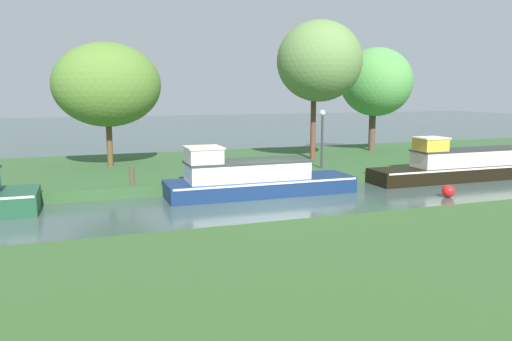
% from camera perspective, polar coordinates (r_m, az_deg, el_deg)
% --- Properties ---
extents(ground_plane, '(120.00, 120.00, 0.00)m').
position_cam_1_polar(ground_plane, '(17.66, 2.03, -3.43)').
color(ground_plane, '#3B4F4A').
extents(riverbank_far, '(72.00, 10.00, 0.40)m').
position_cam_1_polar(riverbank_far, '(24.16, -4.05, 0.46)').
color(riverbank_far, '#32592D').
rests_on(riverbank_far, ground_plane).
extents(riverbank_near, '(72.00, 10.00, 0.40)m').
position_cam_1_polar(riverbank_near, '(10.14, 21.47, -12.59)').
color(riverbank_near, '#335828').
rests_on(riverbank_near, ground_plane).
extents(navy_barge, '(7.04, 1.95, 1.86)m').
position_cam_1_polar(navy_barge, '(18.53, -0.31, -0.94)').
color(navy_barge, navy).
rests_on(navy_barge, ground_plane).
extents(black_narrowboat, '(8.78, 1.59, 1.89)m').
position_cam_1_polar(black_narrowboat, '(23.54, 22.67, 0.52)').
color(black_narrowboat, black).
rests_on(black_narrowboat, ground_plane).
extents(willow_tree_left, '(4.71, 3.88, 5.51)m').
position_cam_1_polar(willow_tree_left, '(23.40, -16.54, 9.29)').
color(willow_tree_left, brown).
rests_on(willow_tree_left, riverbank_far).
extents(willow_tree_centre, '(4.04, 4.26, 6.72)m').
position_cam_1_polar(willow_tree_centre, '(24.78, 7.19, 12.19)').
color(willow_tree_centre, brown).
rests_on(willow_tree_centre, riverbank_far).
extents(willow_tree_right, '(3.92, 4.18, 5.77)m').
position_cam_1_polar(willow_tree_right, '(29.24, 13.48, 9.72)').
color(willow_tree_right, brown).
rests_on(willow_tree_right, riverbank_far).
extents(lamp_post, '(0.24, 0.24, 2.57)m').
position_cam_1_polar(lamp_post, '(22.26, 7.53, 4.44)').
color(lamp_post, '#333338').
rests_on(lamp_post, riverbank_far).
extents(mooring_post_near, '(0.16, 0.16, 0.68)m').
position_cam_1_polar(mooring_post_near, '(18.78, -13.89, -0.63)').
color(mooring_post_near, brown).
rests_on(mooring_post_near, riverbank_far).
extents(channel_buoy, '(0.45, 0.45, 0.45)m').
position_cam_1_polar(channel_buoy, '(19.41, 20.98, -2.21)').
color(channel_buoy, red).
rests_on(channel_buoy, ground_plane).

